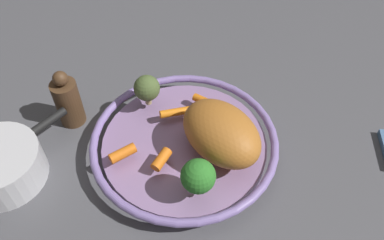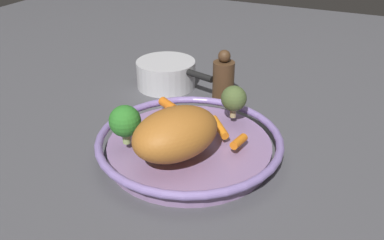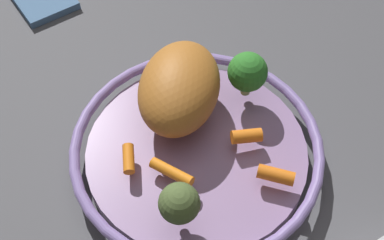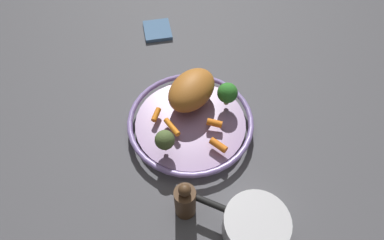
% 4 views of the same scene
% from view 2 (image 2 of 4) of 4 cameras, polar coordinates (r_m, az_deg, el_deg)
% --- Properties ---
extents(ground_plane, '(2.54, 2.54, 0.00)m').
position_cam_2_polar(ground_plane, '(0.81, -0.35, -4.77)').
color(ground_plane, '#4C4C51').
extents(serving_bowl, '(0.35, 0.35, 0.04)m').
position_cam_2_polar(serving_bowl, '(0.80, -0.35, -3.38)').
color(serving_bowl, '#8E709E').
rests_on(serving_bowl, ground_plane).
extents(roast_chicken_piece, '(0.20, 0.17, 0.09)m').
position_cam_2_polar(roast_chicken_piece, '(0.71, -2.24, -1.86)').
color(roast_chicken_piece, '#B06827').
rests_on(roast_chicken_piece, serving_bowl).
extents(baby_carrot_left, '(0.04, 0.05, 0.02)m').
position_cam_2_polar(baby_carrot_left, '(0.88, -3.28, 2.05)').
color(baby_carrot_left, orange).
rests_on(baby_carrot_left, serving_bowl).
extents(baby_carrot_right, '(0.06, 0.05, 0.02)m').
position_cam_2_polar(baby_carrot_right, '(0.80, 3.76, -0.98)').
color(baby_carrot_right, orange).
rests_on(baby_carrot_right, serving_bowl).
extents(baby_carrot_near_rim, '(0.02, 0.04, 0.02)m').
position_cam_2_polar(baby_carrot_near_rim, '(0.82, -4.37, -0.14)').
color(baby_carrot_near_rim, orange).
rests_on(baby_carrot_near_rim, serving_bowl).
extents(baby_carrot_center, '(0.04, 0.02, 0.02)m').
position_cam_2_polar(baby_carrot_center, '(0.76, 6.43, -2.94)').
color(baby_carrot_center, orange).
rests_on(baby_carrot_center, serving_bowl).
extents(broccoli_floret_small, '(0.06, 0.06, 0.07)m').
position_cam_2_polar(broccoli_floret_small, '(0.75, -9.16, -0.19)').
color(broccoli_floret_small, '#94AD66').
rests_on(broccoli_floret_small, serving_bowl).
extents(broccoli_floret_large, '(0.05, 0.05, 0.07)m').
position_cam_2_polar(broccoli_floret_large, '(0.84, 5.74, 2.92)').
color(broccoli_floret_large, tan).
rests_on(broccoli_floret_large, serving_bowl).
extents(pepper_mill, '(0.05, 0.05, 0.13)m').
position_cam_2_polar(pepper_mill, '(0.99, 4.32, 5.45)').
color(pepper_mill, '#4C331E').
rests_on(pepper_mill, ground_plane).
extents(saucepan, '(0.15, 0.22, 0.07)m').
position_cam_2_polar(saucepan, '(1.08, -3.53, 6.34)').
color(saucepan, silver).
rests_on(saucepan, ground_plane).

